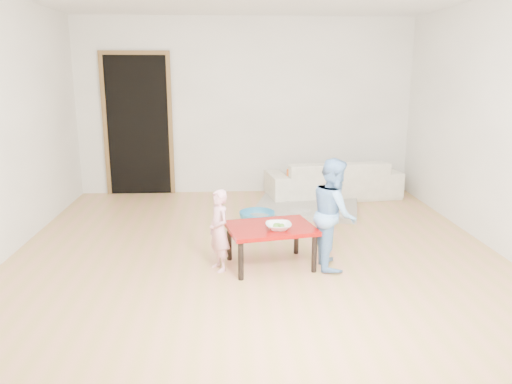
{
  "coord_description": "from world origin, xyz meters",
  "views": [
    {
      "loc": [
        -0.28,
        -5.05,
        1.85
      ],
      "look_at": [
        0.0,
        -0.2,
        0.65
      ],
      "focal_mm": 35.0,
      "sensor_mm": 36.0,
      "label": 1
    }
  ],
  "objects": [
    {
      "name": "child_pink",
      "position": [
        -0.37,
        -0.62,
        0.39
      ],
      "size": [
        0.29,
        0.34,
        0.78
      ],
      "primitive_type": "imported",
      "rotation": [
        0.0,
        0.0,
        -1.14
      ],
      "color": "#E36782",
      "rests_on": "floor"
    },
    {
      "name": "child_blue",
      "position": [
        0.71,
        -0.58,
        0.53
      ],
      "size": [
        0.41,
        0.52,
        1.05
      ],
      "primitive_type": "imported",
      "rotation": [
        0.0,
        0.0,
        1.54
      ],
      "color": "#6490E8",
      "rests_on": "floor"
    },
    {
      "name": "broccoli",
      "position": [
        0.18,
        -0.65,
        0.43
      ],
      "size": [
        0.12,
        0.12,
        0.06
      ],
      "primitive_type": null,
      "color": "#2D5919",
      "rests_on": "red_table"
    },
    {
      "name": "floor",
      "position": [
        0.0,
        0.0,
        0.0
      ],
      "size": [
        5.0,
        5.0,
        0.01
      ],
      "primitive_type": "cube",
      "color": "tan",
      "rests_on": "ground"
    },
    {
      "name": "left_wall",
      "position": [
        -2.5,
        0.0,
        1.3
      ],
      "size": [
        0.02,
        5.0,
        2.6
      ],
      "primitive_type": "cube",
      "color": "white",
      "rests_on": "floor"
    },
    {
      "name": "basin",
      "position": [
        0.07,
        0.85,
        0.07
      ],
      "size": [
        0.44,
        0.44,
        0.14
      ],
      "primitive_type": "imported",
      "color": "teal",
      "rests_on": "floor"
    },
    {
      "name": "back_wall",
      "position": [
        0.0,
        2.5,
        1.3
      ],
      "size": [
        5.0,
        0.02,
        2.6
      ],
      "primitive_type": "cube",
      "color": "white",
      "rests_on": "floor"
    },
    {
      "name": "bowl",
      "position": [
        0.18,
        -0.65,
        0.43
      ],
      "size": [
        0.24,
        0.24,
        0.06
      ],
      "primitive_type": "imported",
      "color": "white",
      "rests_on": "red_table"
    },
    {
      "name": "blanket",
      "position": [
        0.78,
        1.4,
        0.03
      ],
      "size": [
        1.57,
        1.41,
        0.07
      ],
      "primitive_type": null,
      "rotation": [
        0.0,
        0.0,
        -0.25
      ],
      "color": "beige",
      "rests_on": "floor"
    },
    {
      "name": "red_table",
      "position": [
        0.12,
        -0.55,
        0.2
      ],
      "size": [
        0.91,
        0.75,
        0.4
      ],
      "primitive_type": null,
      "rotation": [
        0.0,
        0.0,
        0.2
      ],
      "color": "maroon",
      "rests_on": "floor"
    },
    {
      "name": "doorway",
      "position": [
        -1.6,
        2.48,
        1.02
      ],
      "size": [
        1.02,
        0.08,
        2.11
      ],
      "primitive_type": null,
      "color": "brown",
      "rests_on": "back_wall"
    },
    {
      "name": "sofa",
      "position": [
        1.27,
        2.05,
        0.28
      ],
      "size": [
        2.0,
        1.0,
        0.56
      ],
      "primitive_type": "imported",
      "rotation": [
        0.0,
        0.0,
        3.27
      ],
      "color": "white",
      "rests_on": "floor"
    },
    {
      "name": "right_wall",
      "position": [
        2.5,
        0.0,
        1.3
      ],
      "size": [
        0.02,
        5.0,
        2.6
      ],
      "primitive_type": "cube",
      "color": "white",
      "rests_on": "floor"
    },
    {
      "name": "cushion",
      "position": [
        0.81,
        1.89,
        0.43
      ],
      "size": [
        0.52,
        0.49,
        0.11
      ],
      "primitive_type": "cube",
      "rotation": [
        0.0,
        0.0,
        -0.32
      ],
      "color": "orange",
      "rests_on": "sofa"
    }
  ]
}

